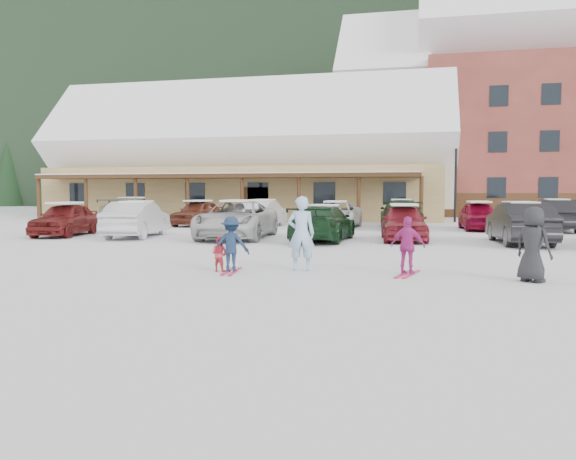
% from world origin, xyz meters
% --- Properties ---
extents(ground, '(160.00, 160.00, 0.00)m').
position_xyz_m(ground, '(0.00, 0.00, 0.00)').
color(ground, white).
rests_on(ground, ground).
extents(forested_hillside, '(300.00, 70.00, 38.00)m').
position_xyz_m(forested_hillside, '(0.00, 85.00, 19.00)').
color(forested_hillside, black).
rests_on(forested_hillside, ground).
extents(day_lodge, '(29.12, 12.50, 10.38)m').
position_xyz_m(day_lodge, '(-9.00, 27.96, 3.94)').
color(day_lodge, tan).
rests_on(day_lodge, ground).
extents(alpine_hotel, '(31.48, 14.01, 21.48)m').
position_xyz_m(alpine_hotel, '(14.27, 38.00, 8.63)').
color(alpine_hotel, maroon).
rests_on(alpine_hotel, ground).
extents(lamp_post, '(0.50, 0.25, 6.04)m').
position_xyz_m(lamp_post, '(5.69, 24.17, 3.42)').
color(lamp_post, black).
rests_on(lamp_post, ground).
extents(conifer_0, '(4.40, 4.40, 10.20)m').
position_xyz_m(conifer_0, '(-26.00, 30.00, 5.69)').
color(conifer_0, black).
rests_on(conifer_0, ground).
extents(conifer_2, '(5.28, 5.28, 12.24)m').
position_xyz_m(conifer_2, '(-30.00, 42.00, 6.83)').
color(conifer_2, black).
rests_on(conifer_2, ground).
extents(conifer_3, '(3.96, 3.96, 9.18)m').
position_xyz_m(conifer_3, '(6.00, 44.00, 5.12)').
color(conifer_3, black).
rests_on(conifer_3, ground).
extents(adult_skier, '(0.76, 0.59, 1.83)m').
position_xyz_m(adult_skier, '(0.63, 1.02, 0.92)').
color(adult_skier, '#9BBFDF').
rests_on(adult_skier, ground).
extents(toddler_red, '(0.47, 0.40, 0.86)m').
position_xyz_m(toddler_red, '(-1.29, 0.45, 0.43)').
color(toddler_red, '#D03441').
rests_on(toddler_red, ground).
extents(child_navy, '(0.92, 0.60, 1.35)m').
position_xyz_m(child_navy, '(-0.97, 0.43, 0.67)').
color(child_navy, '#172844').
rests_on(child_navy, ground).
extents(skis_child_navy, '(0.37, 1.41, 0.03)m').
position_xyz_m(skis_child_navy, '(-0.97, 0.43, 0.01)').
color(skis_child_navy, '#BA1A40').
rests_on(skis_child_navy, ground).
extents(child_magenta, '(0.86, 0.52, 1.37)m').
position_xyz_m(child_magenta, '(3.19, 0.92, 0.68)').
color(child_magenta, '#B42A81').
rests_on(child_magenta, ground).
extents(skis_child_magenta, '(0.53, 1.41, 0.03)m').
position_xyz_m(skis_child_magenta, '(3.19, 0.92, 0.01)').
color(skis_child_magenta, '#BA1A40').
rests_on(skis_child_magenta, ground).
extents(bystander_dark, '(0.94, 0.91, 1.63)m').
position_xyz_m(bystander_dark, '(5.82, 0.48, 0.81)').
color(bystander_dark, black).
rests_on(bystander_dark, ground).
extents(parked_car_0, '(2.39, 4.47, 1.45)m').
position_xyz_m(parked_car_0, '(-11.60, 9.26, 0.72)').
color(parked_car_0, maroon).
rests_on(parked_car_0, ground).
extents(parked_car_1, '(2.30, 4.78, 1.51)m').
position_xyz_m(parked_car_1, '(-8.18, 9.28, 0.76)').
color(parked_car_1, silver).
rests_on(parked_car_1, ground).
extents(parked_car_2, '(2.95, 5.78, 1.56)m').
position_xyz_m(parked_car_2, '(-3.87, 9.65, 0.78)').
color(parked_car_2, '#BEBEBE').
rests_on(parked_car_2, ground).
extents(parked_car_3, '(2.19, 4.91, 1.40)m').
position_xyz_m(parked_car_3, '(-0.21, 9.28, 0.70)').
color(parked_car_3, '#123119').
rests_on(parked_car_3, ground).
extents(parked_car_4, '(2.07, 4.34, 1.43)m').
position_xyz_m(parked_car_4, '(2.86, 10.21, 0.72)').
color(parked_car_4, maroon).
rests_on(parked_car_4, ground).
extents(parked_car_5, '(1.96, 4.78, 1.54)m').
position_xyz_m(parked_car_5, '(7.09, 9.68, 0.77)').
color(parked_car_5, black).
rests_on(parked_car_5, ground).
extents(parked_car_7, '(2.74, 5.61, 1.57)m').
position_xyz_m(parked_car_7, '(-12.91, 17.53, 0.79)').
color(parked_car_7, gray).
rests_on(parked_car_7, ground).
extents(parked_car_8, '(2.15, 4.33, 1.42)m').
position_xyz_m(parked_car_8, '(-8.67, 17.26, 0.71)').
color(parked_car_8, brown).
rests_on(parked_car_8, ground).
extents(parked_car_9, '(1.74, 4.55, 1.48)m').
position_xyz_m(parked_car_9, '(-4.80, 16.99, 0.74)').
color(parked_car_9, silver).
rests_on(parked_car_9, ground).
extents(parked_car_10, '(2.42, 5.12, 1.41)m').
position_xyz_m(parked_car_10, '(-0.82, 16.91, 0.71)').
color(parked_car_10, silver).
rests_on(parked_car_10, ground).
extents(parked_car_11, '(2.45, 5.32, 1.51)m').
position_xyz_m(parked_car_11, '(2.56, 17.30, 0.75)').
color(parked_car_11, '#1B3518').
rests_on(parked_car_11, ground).
extents(parked_car_12, '(1.91, 4.27, 1.43)m').
position_xyz_m(parked_car_12, '(6.39, 17.10, 0.71)').
color(parked_car_12, maroon).
rests_on(parked_car_12, ground).
extents(parked_car_13, '(2.11, 4.83, 1.55)m').
position_xyz_m(parked_car_13, '(10.02, 17.23, 0.77)').
color(parked_car_13, black).
rests_on(parked_car_13, ground).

